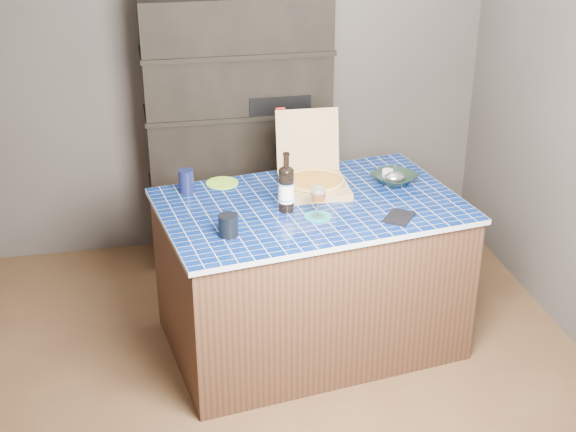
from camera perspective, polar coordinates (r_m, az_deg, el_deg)
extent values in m
plane|color=brown|center=(4.48, -0.46, -11.49)|extent=(3.50, 3.50, 0.00)
plane|color=#514C46|center=(5.50, -4.00, 10.21)|extent=(3.50, 0.00, 3.50)
plane|color=#514C46|center=(2.38, 7.62, -12.21)|extent=(3.50, 0.00, 3.50)
cube|color=black|center=(5.40, -3.57, 6.03)|extent=(1.20, 0.40, 1.80)
cube|color=black|center=(5.32, -0.87, 8.32)|extent=(0.40, 0.32, 0.12)
cube|color=#482E1C|center=(4.56, 1.57, -4.34)|extent=(1.71, 1.22, 0.86)
cube|color=#05184E|center=(4.35, 1.64, 0.72)|extent=(1.75, 1.26, 0.03)
cube|color=tan|center=(4.50, 1.89, 2.08)|extent=(0.38, 0.38, 0.04)
cube|color=tan|center=(4.63, 1.40, 5.40)|extent=(0.37, 0.10, 0.36)
cylinder|color=#AA8A47|center=(4.49, 1.89, 2.38)|extent=(0.34, 0.34, 0.01)
cylinder|color=maroon|center=(4.49, 1.89, 2.50)|extent=(0.29, 0.29, 0.01)
torus|color=#AA8A47|center=(4.49, 1.89, 2.55)|extent=(0.34, 0.34, 0.02)
cylinder|color=black|center=(4.22, -0.12, 1.81)|extent=(0.08, 0.08, 0.23)
ellipsoid|color=black|center=(4.17, -0.12, 3.23)|extent=(0.08, 0.08, 0.04)
cylinder|color=black|center=(4.15, -0.12, 3.93)|extent=(0.03, 0.03, 0.09)
cylinder|color=white|center=(4.22, -0.12, 1.67)|extent=(0.08, 0.08, 0.10)
cylinder|color=#3C8FCC|center=(4.24, -0.12, 1.27)|extent=(0.09, 0.09, 0.01)
cylinder|color=#3C8FCC|center=(4.20, -0.12, 2.35)|extent=(0.09, 0.09, 0.01)
cylinder|color=#17727A|center=(4.19, 2.14, -0.05)|extent=(0.15, 0.15, 0.01)
cylinder|color=white|center=(4.19, 2.14, 0.01)|extent=(0.07, 0.07, 0.00)
cylinder|color=white|center=(4.17, 2.15, 0.51)|extent=(0.01, 0.01, 0.08)
ellipsoid|color=white|center=(4.14, 2.17, 1.54)|extent=(0.08, 0.08, 0.11)
cylinder|color=#CC6620|center=(4.14, 2.17, 1.41)|extent=(0.07, 0.07, 0.05)
cylinder|color=white|center=(4.13, 2.17, 1.79)|extent=(0.07, 0.07, 0.02)
cylinder|color=black|center=(3.99, -4.27, -0.67)|extent=(0.10, 0.10, 0.11)
cube|color=black|center=(4.21, 7.92, -0.09)|extent=(0.20, 0.21, 0.01)
imported|color=black|center=(4.63, 7.58, 2.66)|extent=(0.33, 0.33, 0.06)
ellipsoid|color=silver|center=(4.62, 7.59, 2.78)|extent=(0.12, 0.10, 0.06)
cylinder|color=silver|center=(4.69, 7.09, 2.96)|extent=(0.06, 0.06, 0.06)
cylinder|color=#0E1234|center=(4.50, -7.25, 2.48)|extent=(0.08, 0.08, 0.13)
cylinder|color=#85CA2B|center=(4.61, -4.71, 2.36)|extent=(0.19, 0.19, 0.01)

